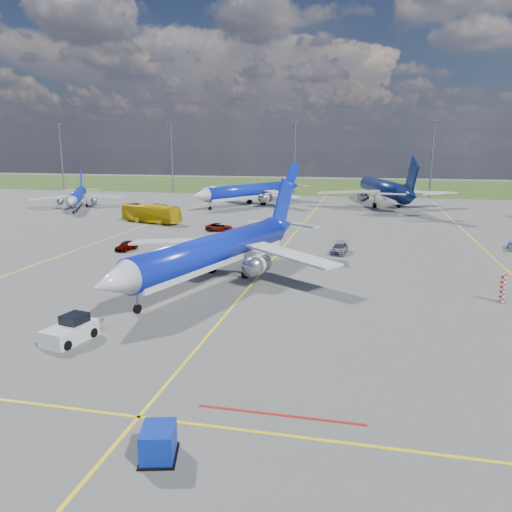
% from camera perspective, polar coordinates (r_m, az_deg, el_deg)
% --- Properties ---
extents(ground, '(400.00, 400.00, 0.00)m').
position_cam_1_polar(ground, '(48.39, -2.93, -6.07)').
color(ground, '#585856').
rests_on(ground, ground).
extents(grass_strip, '(400.00, 80.00, 0.01)m').
position_cam_1_polar(grass_strip, '(195.14, 9.03, 7.93)').
color(grass_strip, '#2D4719').
rests_on(grass_strip, ground).
extents(taxiway_lines, '(60.25, 160.00, 0.02)m').
position_cam_1_polar(taxiway_lines, '(74.49, 2.89, 0.61)').
color(taxiway_lines, yellow).
rests_on(taxiway_lines, ground).
extents(floodlight_masts, '(202.20, 0.50, 22.70)m').
position_cam_1_polar(floodlight_masts, '(154.17, 11.96, 11.27)').
color(floodlight_masts, slate).
rests_on(floodlight_masts, ground).
extents(warning_post, '(0.50, 0.50, 3.00)m').
position_cam_1_polar(warning_post, '(55.66, 26.34, -3.28)').
color(warning_post, red).
rests_on(warning_post, ground).
extents(bg_jet_nw, '(36.20, 39.63, 8.40)m').
position_cam_1_polar(bg_jet_nw, '(132.03, -19.68, 5.16)').
color(bg_jet_nw, '#0D22B9').
rests_on(bg_jet_nw, ground).
extents(bg_jet_nnw, '(47.27, 50.53, 10.59)m').
position_cam_1_polar(bg_jet_nnw, '(130.39, -0.79, 5.81)').
color(bg_jet_nnw, '#0D22B9').
rests_on(bg_jet_nnw, ground).
extents(bg_jet_n, '(47.57, 56.01, 12.71)m').
position_cam_1_polar(bg_jet_n, '(132.79, 14.30, 5.54)').
color(bg_jet_n, '#07143E').
rests_on(bg_jet_n, ground).
extents(main_airliner, '(40.70, 47.07, 10.47)m').
position_cam_1_polar(main_airliner, '(58.47, -4.53, -2.78)').
color(main_airliner, '#0D22B9').
rests_on(main_airliner, ground).
extents(pushback_tug, '(3.10, 6.28, 2.08)m').
position_cam_1_polar(pushback_tug, '(43.27, -20.40, -8.00)').
color(pushback_tug, silver).
rests_on(pushback_tug, ground).
extents(uld_container, '(2.10, 2.39, 1.64)m').
position_cam_1_polar(uld_container, '(27.29, -11.10, -20.18)').
color(uld_container, '#0B27A2').
rests_on(uld_container, ground).
extents(apron_bus, '(13.84, 7.45, 3.77)m').
position_cam_1_polar(apron_bus, '(103.27, -11.92, 4.79)').
color(apron_bus, gold).
rests_on(apron_bus, ground).
extents(service_car_a, '(2.33, 4.46, 1.45)m').
position_cam_1_polar(service_car_a, '(77.04, -14.58, 1.16)').
color(service_car_a, '#999999').
rests_on(service_car_a, ground).
extents(service_car_b, '(5.34, 3.00, 1.41)m').
position_cam_1_polar(service_car_b, '(91.59, -4.22, 3.30)').
color(service_car_b, '#999999').
rests_on(service_car_b, ground).
extents(service_car_c, '(2.57, 5.27, 1.48)m').
position_cam_1_polar(service_car_c, '(73.54, 9.52, 0.88)').
color(service_car_c, '#999999').
rests_on(service_car_c, ground).
extents(baggage_tug_c, '(2.51, 5.08, 1.10)m').
position_cam_1_polar(baggage_tug_c, '(81.64, -2.63, 2.04)').
color(baggage_tug_c, '#17528B').
rests_on(baggage_tug_c, ground).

